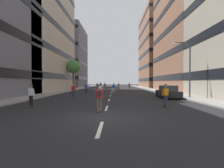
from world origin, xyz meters
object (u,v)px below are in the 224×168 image
at_px(skater_7, 99,96).
at_px(skater_12, 101,86).
at_px(skater_11, 31,94).
at_px(skater_8, 97,85).
at_px(skater_9, 86,88).
at_px(skater_0, 166,94).
at_px(skater_5, 114,87).
at_px(parked_car_near, 168,92).
at_px(skater_1, 129,85).
at_px(skater_10, 119,85).
at_px(streetlamp_right, 187,63).
at_px(skater_3, 105,85).
at_px(skater_13, 100,86).
at_px(skater_6, 101,89).
at_px(street_tree_near, 73,67).
at_px(skater_2, 73,90).

bearing_deg(skater_7, skater_12, 95.04).
distance_m(skater_11, skater_12, 23.75).
height_order(skater_8, skater_9, same).
bearing_deg(skater_0, skater_5, 104.97).
xyz_separation_m(parked_car_near, skater_1, (-2.30, 25.05, 0.32)).
bearing_deg(skater_10, streetlamp_right, -72.02).
bearing_deg(skater_3, streetlamp_right, -65.43).
distance_m(skater_9, skater_10, 17.47).
xyz_separation_m(skater_0, skater_13, (-7.21, 21.35, 0.03)).
relative_size(skater_1, skater_6, 1.00).
bearing_deg(street_tree_near, skater_12, -16.65).
bearing_deg(skater_5, skater_11, -112.18).
height_order(parked_car_near, skater_10, skater_10).
xyz_separation_m(streetlamp_right, skater_7, (-9.43, -7.84, -3.12)).
height_order(streetlamp_right, skater_8, streetlamp_right).
relative_size(streetlamp_right, skater_13, 3.65).
xyz_separation_m(skater_6, skater_7, (0.91, -10.90, 0.03)).
relative_size(streetlamp_right, skater_10, 3.65).
distance_m(skater_6, skater_8, 20.32).
relative_size(skater_6, skater_13, 1.00).
distance_m(streetlamp_right, skater_6, 11.24).
relative_size(street_tree_near, skater_1, 4.09).
height_order(skater_7, skater_12, same).
distance_m(parked_car_near, skater_3, 25.47).
bearing_deg(skater_8, skater_5, -71.34).
xyz_separation_m(skater_1, skater_3, (-6.90, -1.31, 0.00)).
bearing_deg(skater_8, skater_1, 15.73).
distance_m(street_tree_near, skater_11, 26.31).
bearing_deg(skater_0, skater_1, 89.68).
height_order(skater_12, skater_13, same).
xyz_separation_m(skater_3, skater_9, (-1.84, -18.16, -0.03)).
relative_size(skater_2, skater_10, 1.00).
bearing_deg(skater_3, skater_13, -93.11).
relative_size(streetlamp_right, skater_9, 3.65).
xyz_separation_m(streetlamp_right, skater_11, (-14.98, -6.12, -3.15)).
relative_size(streetlamp_right, skater_7, 3.65).
bearing_deg(skater_2, skater_1, 70.04).
bearing_deg(skater_7, skater_5, 87.25).
height_order(skater_5, skater_11, same).
height_order(skater_3, skater_10, same).
relative_size(skater_7, skater_12, 1.00).
relative_size(skater_3, skater_13, 1.00).
bearing_deg(skater_9, streetlamp_right, -25.63).
bearing_deg(streetlamp_right, skater_1, 99.40).
relative_size(skater_10, skater_13, 1.00).
distance_m(skater_3, skater_13, 9.06).
height_order(street_tree_near, skater_12, street_tree_near).
distance_m(street_tree_near, skater_0, 29.59).
bearing_deg(skater_9, skater_3, 84.20).
bearing_deg(skater_6, parked_car_near, -16.07).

